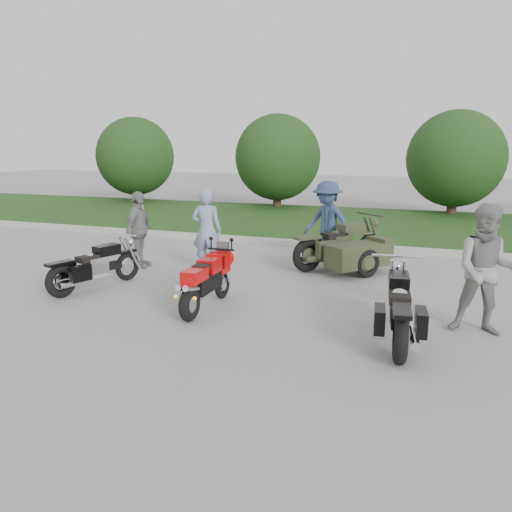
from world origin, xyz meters
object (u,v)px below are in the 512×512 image
(cruiser_sidecar, at_px, (349,251))
(person_back, at_px, (139,230))
(cruiser_right, at_px, (399,311))
(sportbike_red, at_px, (206,280))
(person_denim, at_px, (327,222))
(cruiser_left, at_px, (92,268))
(person_grey, at_px, (487,270))
(person_stripe, at_px, (207,230))

(cruiser_sidecar, relative_size, person_back, 1.35)
(cruiser_right, bearing_deg, sportbike_red, 166.33)
(cruiser_right, relative_size, person_denim, 1.20)
(sportbike_red, height_order, person_back, person_back)
(cruiser_left, height_order, person_back, person_back)
(cruiser_sidecar, distance_m, person_grey, 3.88)
(person_denim, distance_m, person_back, 4.27)
(cruiser_right, height_order, person_back, person_back)
(sportbike_red, xyz_separation_m, cruiser_left, (-2.53, 0.35, -0.10))
(cruiser_left, xyz_separation_m, cruiser_right, (5.63, -0.73, 0.04))
(cruiser_right, distance_m, person_stripe, 5.08)
(cruiser_sidecar, bearing_deg, person_grey, -11.27)
(person_stripe, bearing_deg, cruiser_sidecar, -170.77)
(cruiser_right, bearing_deg, cruiser_left, 165.93)
(sportbike_red, bearing_deg, person_denim, 74.27)
(sportbike_red, relative_size, person_back, 1.07)
(cruiser_left, relative_size, cruiser_sidecar, 0.89)
(person_back, bearing_deg, person_denim, -69.23)
(cruiser_left, bearing_deg, sportbike_red, 8.52)
(cruiser_right, height_order, person_grey, person_grey)
(cruiser_left, relative_size, person_back, 1.20)
(person_denim, xyz_separation_m, person_back, (-3.82, -1.92, -0.10))
(cruiser_sidecar, relative_size, person_denim, 1.21)
(cruiser_right, relative_size, person_stripe, 1.27)
(person_grey, bearing_deg, person_stripe, 159.27)
(cruiser_right, xyz_separation_m, person_grey, (1.12, 0.77, 0.49))
(cruiser_left, height_order, person_grey, person_grey)
(person_stripe, xyz_separation_m, person_grey, (5.34, -2.01, 0.05))
(person_grey, distance_m, person_denim, 4.85)
(sportbike_red, distance_m, person_stripe, 2.68)
(person_denim, bearing_deg, cruiser_left, -112.15)
(person_back, bearing_deg, sportbike_red, -135.25)
(cruiser_right, distance_m, person_back, 6.37)
(cruiser_right, bearing_deg, person_denim, 107.02)
(person_grey, bearing_deg, sportbike_red, -174.77)
(person_grey, bearing_deg, cruiser_right, -145.39)
(cruiser_right, distance_m, person_denim, 4.95)
(sportbike_red, bearing_deg, person_grey, 4.77)
(cruiser_sidecar, bearing_deg, sportbike_red, -78.46)
(person_grey, xyz_separation_m, person_back, (-6.92, 1.82, -0.09))
(cruiser_left, bearing_deg, cruiser_sidecar, 51.36)
(sportbike_red, height_order, cruiser_left, sportbike_red)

